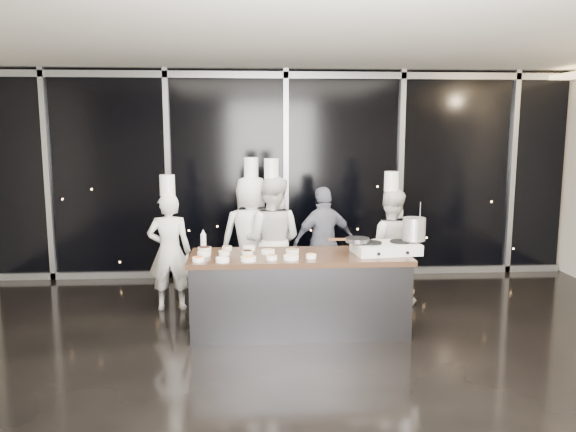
# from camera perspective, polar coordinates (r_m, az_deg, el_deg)

# --- Properties ---
(ground) EXTENTS (9.00, 9.00, 0.00)m
(ground) POSITION_cam_1_polar(r_m,az_deg,el_deg) (5.75, 1.90, -14.67)
(ground) COLOR black
(ground) RESTS_ON ground
(room_shell) EXTENTS (9.02, 7.02, 3.21)m
(room_shell) POSITION_cam_1_polar(r_m,az_deg,el_deg) (5.30, 3.94, 8.29)
(room_shell) COLOR beige
(room_shell) RESTS_ON ground
(window_wall) EXTENTS (8.90, 0.11, 3.20)m
(window_wall) POSITION_cam_1_polar(r_m,az_deg,el_deg) (8.73, -0.23, 4.24)
(window_wall) COLOR black
(window_wall) RESTS_ON ground
(demo_counter) EXTENTS (2.46, 0.86, 0.90)m
(demo_counter) POSITION_cam_1_polar(r_m,az_deg,el_deg) (6.44, 1.14, -7.78)
(demo_counter) COLOR #333237
(demo_counter) RESTS_ON ground
(stove) EXTENTS (0.77, 0.53, 0.14)m
(stove) POSITION_cam_1_polar(r_m,az_deg,el_deg) (6.45, 9.90, -3.20)
(stove) COLOR silver
(stove) RESTS_ON demo_counter
(frying_pan) EXTENTS (0.48, 0.30, 0.05)m
(frying_pan) POSITION_cam_1_polar(r_m,az_deg,el_deg) (6.34, 6.98, -2.43)
(frying_pan) COLOR slate
(frying_pan) RESTS_ON stove
(stock_pot) EXTENTS (0.29, 0.29, 0.26)m
(stock_pot) POSITION_cam_1_polar(r_m,az_deg,el_deg) (6.53, 12.68, -1.30)
(stock_pot) COLOR #BDBDC0
(stock_pot) RESTS_ON stove
(prep_bowls) EXTENTS (1.34, 0.71, 0.05)m
(prep_bowls) POSITION_cam_1_polar(r_m,az_deg,el_deg) (6.25, -4.14, -3.84)
(prep_bowls) COLOR white
(prep_bowls) RESTS_ON demo_counter
(squeeze_bottle) EXTENTS (0.07, 0.07, 0.24)m
(squeeze_bottle) POSITION_cam_1_polar(r_m,az_deg,el_deg) (6.64, -8.60, -2.40)
(squeeze_bottle) COLOR silver
(squeeze_bottle) RESTS_ON demo_counter
(chef_far_left) EXTENTS (0.56, 0.38, 1.73)m
(chef_far_left) POSITION_cam_1_polar(r_m,az_deg,el_deg) (7.30, -11.95, -3.37)
(chef_far_left) COLOR silver
(chef_far_left) RESTS_ON ground
(chef_left) EXTENTS (0.89, 0.65, 1.93)m
(chef_left) POSITION_cam_1_polar(r_m,az_deg,el_deg) (7.54, -3.71, -2.16)
(chef_left) COLOR silver
(chef_left) RESTS_ON ground
(chef_center) EXTENTS (0.97, 0.84, 1.92)m
(chef_center) POSITION_cam_1_polar(r_m,az_deg,el_deg) (7.38, -1.66, -2.42)
(chef_center) COLOR silver
(chef_center) RESTS_ON ground
(guest) EXTENTS (0.96, 0.62, 1.53)m
(guest) POSITION_cam_1_polar(r_m,az_deg,el_deg) (7.71, 3.68, -2.65)
(guest) COLOR #141938
(guest) RESTS_ON ground
(chef_right) EXTENTS (0.86, 0.75, 1.76)m
(chef_right) POSITION_cam_1_polar(r_m,az_deg,el_deg) (7.51, 10.30, -3.00)
(chef_right) COLOR silver
(chef_right) RESTS_ON ground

